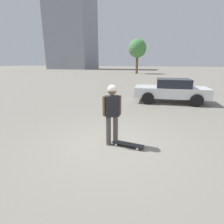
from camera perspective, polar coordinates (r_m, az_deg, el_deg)
The scene contains 6 objects.
ground_plane at distance 5.35m, azimuth 0.00°, elevation -10.37°, with size 220.00×220.00×0.00m, color gray.
person at distance 4.97m, azimuth 0.00°, elevation 0.64°, with size 0.39×0.47×1.78m.
skateboard at distance 5.20m, azimuth 5.16°, elevation -10.40°, with size 0.34×0.96×0.08m.
car_parked_near at distance 11.27m, azimuth 18.76°, elevation 6.82°, with size 2.32×4.41×1.43m.
building_block_distant at distance 72.12m, azimuth -13.16°, elevation 25.93°, with size 12.15×15.72×30.85m.
tree_distant at distance 39.95m, azimuth 8.30°, elevation 19.79°, with size 3.82×3.82×7.18m.
Camera 1 is at (-4.53, -1.56, 2.36)m, focal length 28.00 mm.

